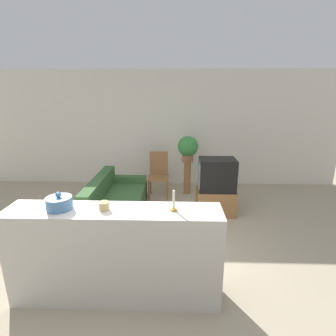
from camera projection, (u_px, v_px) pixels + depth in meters
ground_plane at (125, 272)px, 3.33m from camera, size 14.00×14.00×0.00m
wall_back at (150, 129)px, 6.24m from camera, size 9.00×0.06×2.70m
couch at (116, 204)px, 4.72m from camera, size 0.86×1.68×0.73m
tv_stand at (216, 201)px, 4.90m from camera, size 0.71×0.49×0.47m
television at (217, 175)px, 4.75m from camera, size 0.66×0.46×0.59m
wooden_chair at (159, 173)px, 5.69m from camera, size 0.44×0.44×0.96m
plant_stand at (187, 177)px, 5.83m from camera, size 0.15×0.15×0.74m
potted_plant at (188, 147)px, 5.63m from camera, size 0.44×0.44×0.56m
foreground_counter at (116, 255)px, 2.80m from camera, size 2.22×0.44×1.06m
decorative_bowl at (59, 203)px, 2.65m from camera, size 0.26×0.26×0.18m
candle_jar at (104, 206)px, 2.64m from camera, size 0.11×0.11×0.08m
candlestick at (174, 204)px, 2.61m from camera, size 0.07×0.07×0.22m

